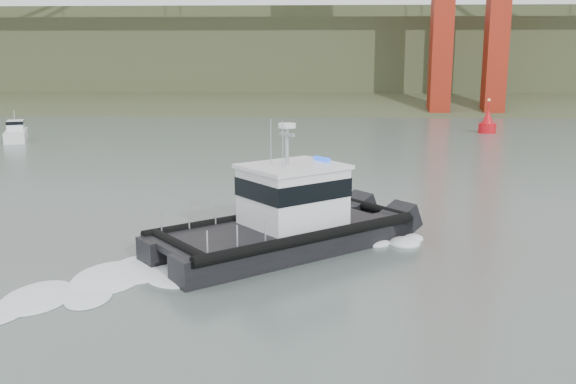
{
  "coord_description": "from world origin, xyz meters",
  "views": [
    {
      "loc": [
        -0.0,
        -22.62,
        8.88
      ],
      "look_at": [
        -1.42,
        7.62,
        2.4
      ],
      "focal_mm": 40.0,
      "sensor_mm": 36.0,
      "label": 1
    }
  ],
  "objects": [
    {
      "name": "ground",
      "position": [
        0.0,
        0.0,
        0.0
      ],
      "size": [
        400.0,
        400.0,
        0.0
      ],
      "primitive_type": "plane",
      "color": "#505F58",
      "rests_on": "ground"
    },
    {
      "name": "headlands",
      "position": [
        0.0,
        125.5,
        7.05
      ],
      "size": [
        500.0,
        105.36,
        27.12
      ],
      "color": "#354225",
      "rests_on": "ground"
    },
    {
      "name": "patrol_boat",
      "position": [
        -1.43,
        6.09,
        1.52
      ],
      "size": [
        12.6,
        11.44,
        6.08
      ],
      "rotation": [
        0.0,
        0.0,
        -0.89
      ],
      "color": "black",
      "rests_on": "ground"
    },
    {
      "name": "motorboat",
      "position": [
        -31.84,
        43.33,
        0.83
      ],
      "size": [
        4.11,
        6.4,
        3.34
      ],
      "rotation": [
        0.0,
        0.0,
        0.37
      ],
      "color": "white",
      "rests_on": "ground"
    },
    {
      "name": "nav_buoy",
      "position": [
        19.67,
        52.77,
        1.11
      ],
      "size": [
        2.02,
        2.02,
        4.21
      ],
      "color": "red",
      "rests_on": "ground"
    }
  ]
}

